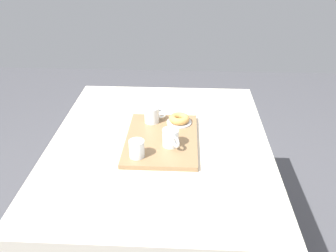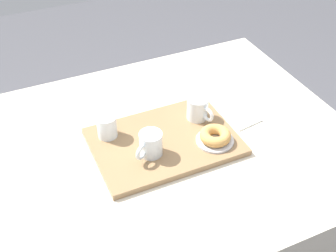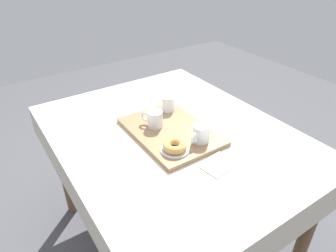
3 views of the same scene
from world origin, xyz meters
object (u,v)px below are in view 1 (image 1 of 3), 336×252
(donut_plate_left, at_px, (179,122))
(paper_napkin, at_px, (160,112))
(serving_tray, at_px, (162,140))
(tea_mug_right, at_px, (171,138))
(water_glass_near, at_px, (137,150))
(sugar_donut_left, at_px, (179,119))
(dining_table, at_px, (160,159))
(tea_mug_left, at_px, (152,115))

(donut_plate_left, height_order, paper_napkin, donut_plate_left)
(serving_tray, relative_size, tea_mug_right, 4.54)
(water_glass_near, relative_size, sugar_donut_left, 0.75)
(dining_table, height_order, sugar_donut_left, sugar_donut_left)
(dining_table, relative_size, tea_mug_left, 11.69)
(tea_mug_left, height_order, donut_plate_left, tea_mug_left)
(tea_mug_left, bearing_deg, tea_mug_right, 25.11)
(serving_tray, xyz_separation_m, tea_mug_right, (0.06, 0.05, 0.05))
(tea_mug_right, bearing_deg, serving_tray, -143.67)
(dining_table, bearing_deg, water_glass_near, -27.32)
(paper_napkin, bearing_deg, serving_tray, 5.15)
(tea_mug_left, distance_m, sugar_donut_left, 0.14)
(dining_table, relative_size, donut_plate_left, 10.34)
(serving_tray, xyz_separation_m, sugar_donut_left, (-0.15, 0.08, 0.04))
(dining_table, relative_size, sugar_donut_left, 12.50)
(serving_tray, xyz_separation_m, tea_mug_left, (-0.16, -0.06, 0.05))
(dining_table, relative_size, tea_mug_right, 12.45)
(dining_table, distance_m, serving_tray, 0.12)
(tea_mug_right, distance_m, sugar_donut_left, 0.22)
(dining_table, xyz_separation_m, donut_plate_left, (-0.15, 0.09, 0.13))
(dining_table, height_order, water_glass_near, water_glass_near)
(tea_mug_left, distance_m, donut_plate_left, 0.14)
(tea_mug_right, relative_size, sugar_donut_left, 1.00)
(serving_tray, distance_m, water_glass_near, 0.19)
(serving_tray, distance_m, tea_mug_left, 0.17)
(serving_tray, height_order, tea_mug_right, tea_mug_right)
(tea_mug_left, relative_size, paper_napkin, 0.80)
(tea_mug_left, height_order, tea_mug_right, same)
(tea_mug_left, bearing_deg, dining_table, 16.78)
(tea_mug_left, distance_m, tea_mug_right, 0.24)
(serving_tray, xyz_separation_m, water_glass_near, (0.16, -0.10, 0.05))
(tea_mug_right, relative_size, paper_napkin, 0.75)
(dining_table, height_order, serving_tray, serving_tray)
(dining_table, height_order, tea_mug_left, tea_mug_left)
(tea_mug_left, relative_size, sugar_donut_left, 1.07)
(tea_mug_left, relative_size, tea_mug_right, 1.06)
(dining_table, relative_size, water_glass_near, 16.66)
(water_glass_near, height_order, donut_plate_left, water_glass_near)
(tea_mug_left, relative_size, water_glass_near, 1.42)
(paper_napkin, bearing_deg, donut_plate_left, 34.00)
(tea_mug_right, distance_m, water_glass_near, 0.17)
(tea_mug_left, height_order, paper_napkin, tea_mug_left)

